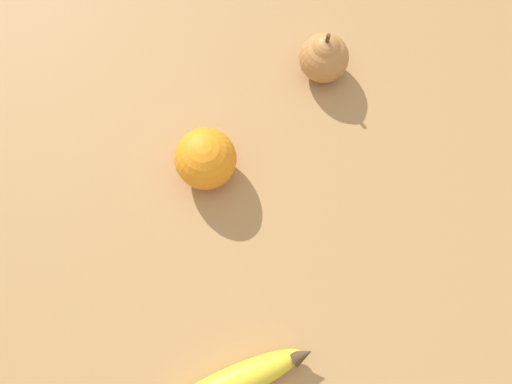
# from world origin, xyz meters

# --- Properties ---
(ground_plane) EXTENTS (3.00, 3.00, 0.00)m
(ground_plane) POSITION_xyz_m (0.00, 0.00, 0.00)
(ground_plane) COLOR #A87A47
(banana) EXTENTS (0.12, 0.17, 0.04)m
(banana) POSITION_xyz_m (0.04, 0.13, 0.02)
(banana) COLOR yellow
(banana) RESTS_ON ground_plane
(orange) EXTENTS (0.08, 0.08, 0.08)m
(orange) POSITION_xyz_m (0.22, -0.05, 0.04)
(orange) COLOR orange
(orange) RESTS_ON ground_plane
(pear) EXTENTS (0.06, 0.06, 0.08)m
(pear) POSITION_xyz_m (0.19, -0.26, 0.04)
(pear) COLOR #B2753D
(pear) RESTS_ON ground_plane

